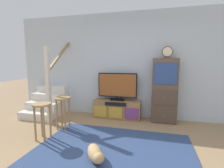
{
  "coord_description": "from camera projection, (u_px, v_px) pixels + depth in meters",
  "views": [
    {
      "loc": [
        0.63,
        -1.88,
        1.46
      ],
      "look_at": [
        -0.31,
        1.72,
        0.95
      ],
      "focal_mm": 26.6,
      "sensor_mm": 36.0,
      "label": 1
    }
  ],
  "objects": [
    {
      "name": "desk_clock",
      "position": [
        167.0,
        52.0,
        3.81
      ],
      "size": [
        0.25,
        0.08,
        0.27
      ],
      "color": "#4C3823",
      "rests_on": "side_cabinet"
    },
    {
      "name": "television",
      "position": [
        117.0,
        86.0,
        4.25
      ],
      "size": [
        1.01,
        0.22,
        0.7
      ],
      "color": "black",
      "rests_on": "media_console"
    },
    {
      "name": "bar_stool_far",
      "position": [
        63.0,
        105.0,
        3.57
      ],
      "size": [
        0.34,
        0.34,
        0.69
      ],
      "color": "#A37A4C",
      "rests_on": "ground_plane"
    },
    {
      "name": "back_wall",
      "position": [
        131.0,
        66.0,
        4.33
      ],
      "size": [
        6.4,
        0.12,
        2.7
      ],
      "primitive_type": "cube",
      "color": "silver",
      "rests_on": "ground_plane"
    },
    {
      "name": "bar_stool_near",
      "position": [
        42.0,
        113.0,
        3.07
      ],
      "size": [
        0.34,
        0.34,
        0.69
      ],
      "color": "#A37A4C",
      "rests_on": "ground_plane"
    },
    {
      "name": "side_cabinet",
      "position": [
        164.0,
        91.0,
        3.95
      ],
      "size": [
        0.58,
        0.38,
        1.53
      ],
      "color": "brown",
      "rests_on": "ground_plane"
    },
    {
      "name": "dog",
      "position": [
        95.0,
        154.0,
        2.42
      ],
      "size": [
        0.42,
        0.48,
        0.23
      ],
      "color": "tan",
      "rests_on": "ground_plane"
    },
    {
      "name": "media_console",
      "position": [
        117.0,
        109.0,
        4.3
      ],
      "size": [
        1.2,
        0.38,
        0.46
      ],
      "color": "#997047",
      "rests_on": "ground_plane"
    },
    {
      "name": "staircase",
      "position": [
        52.0,
        99.0,
        4.78
      ],
      "size": [
        1.0,
        1.36,
        2.2
      ],
      "color": "silver",
      "rests_on": "ground_plane"
    },
    {
      "name": "area_rug",
      "position": [
        113.0,
        150.0,
        2.73
      ],
      "size": [
        2.6,
        1.8,
        0.01
      ],
      "primitive_type": "cube",
      "color": "navy",
      "rests_on": "ground_plane"
    }
  ]
}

